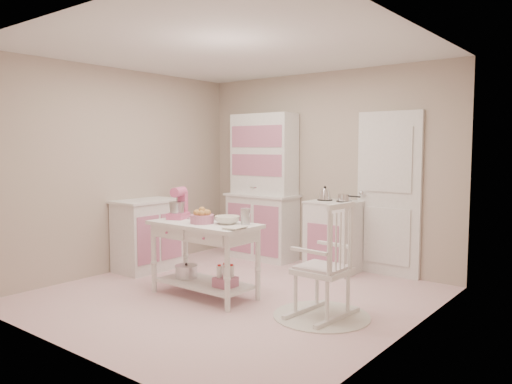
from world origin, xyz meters
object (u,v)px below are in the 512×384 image
(bread_basket, at_px, (202,219))
(rocking_chair, at_px, (322,259))
(hutch, at_px, (262,187))
(work_table, at_px, (204,259))
(stand_mixer, at_px, (178,204))
(stove, at_px, (334,236))
(base_cabinet, at_px, (147,235))

(bread_basket, bearing_deg, rocking_chair, 11.30)
(hutch, relative_size, rocking_chair, 1.89)
(work_table, bearing_deg, hutch, 109.07)
(work_table, xyz_separation_m, bread_basket, (0.02, -0.05, 0.45))
(hutch, distance_m, stand_mixer, 1.84)
(stove, height_order, work_table, stove)
(work_table, height_order, bread_basket, bread_basket)
(stove, bearing_deg, work_table, -107.37)
(hutch, relative_size, work_table, 1.73)
(work_table, bearing_deg, stand_mixer, 177.27)
(stand_mixer, bearing_deg, hutch, 76.31)
(stand_mixer, bearing_deg, work_table, -23.23)
(work_table, bearing_deg, rocking_chair, 9.05)
(hutch, relative_size, base_cabinet, 2.26)
(stove, distance_m, work_table, 1.88)
(bread_basket, bearing_deg, base_cabinet, 163.24)
(rocking_chair, relative_size, stand_mixer, 3.24)
(base_cabinet, xyz_separation_m, stand_mixer, (0.99, -0.36, 0.51))
(stove, height_order, rocking_chair, rocking_chair)
(hutch, xyz_separation_m, stove, (1.20, -0.05, -0.58))
(rocking_chair, height_order, bread_basket, rocking_chair)
(rocking_chair, bearing_deg, bread_basket, -163.77)
(stove, bearing_deg, base_cabinet, -144.24)
(base_cabinet, xyz_separation_m, rocking_chair, (2.73, -0.17, 0.09))
(hutch, distance_m, base_cabinet, 1.75)
(hutch, bearing_deg, rocking_chair, -39.72)
(hutch, bearing_deg, stand_mixer, -83.19)
(hutch, bearing_deg, stove, -2.39)
(base_cabinet, bearing_deg, stove, 35.76)
(base_cabinet, xyz_separation_m, bread_basket, (1.43, -0.43, 0.39))
(bread_basket, bearing_deg, stand_mixer, 170.96)
(stove, bearing_deg, rocking_chair, -64.18)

